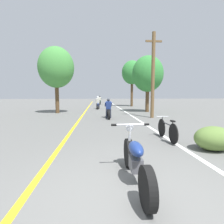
% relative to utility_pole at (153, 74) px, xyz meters
% --- Properties ---
extents(ground_plane, '(120.00, 120.00, 0.00)m').
position_rel_utility_pole_xyz_m(ground_plane, '(-3.21, -9.14, -2.95)').
color(ground_plane, '#60605E').
extents(lane_stripe_center, '(0.14, 48.00, 0.01)m').
position_rel_utility_pole_xyz_m(lane_stripe_center, '(-4.91, 3.28, -2.94)').
color(lane_stripe_center, yellow).
rests_on(lane_stripe_center, ground).
extents(lane_stripe_edge, '(0.14, 48.00, 0.01)m').
position_rel_utility_pole_xyz_m(lane_stripe_edge, '(-1.19, 3.28, -2.94)').
color(lane_stripe_edge, white).
rests_on(lane_stripe_edge, ground).
extents(utility_pole, '(1.10, 0.24, 5.72)m').
position_rel_utility_pole_xyz_m(utility_pole, '(0.00, 0.00, 0.00)').
color(utility_pole, brown).
rests_on(utility_pole, ground).
extents(roadside_tree_right_near, '(2.81, 2.53, 5.06)m').
position_rel_utility_pole_xyz_m(roadside_tree_right_near, '(0.78, 3.94, 0.47)').
color(roadside_tree_right_near, '#513A23').
rests_on(roadside_tree_right_near, ground).
extents(roadside_tree_right_far, '(2.69, 2.42, 6.02)m').
position_rel_utility_pole_xyz_m(roadside_tree_right_far, '(0.80, 11.33, 1.47)').
color(roadside_tree_right_far, '#513A23').
rests_on(roadside_tree_right_far, ground).
extents(roadside_tree_left, '(2.97, 2.67, 5.57)m').
position_rel_utility_pole_xyz_m(roadside_tree_left, '(-7.20, 3.57, 0.89)').
color(roadside_tree_left, '#513A23').
rests_on(roadside_tree_left, ground).
extents(roadside_bush, '(1.10, 0.88, 0.70)m').
position_rel_utility_pole_xyz_m(roadside_bush, '(-0.42, -7.05, -2.60)').
color(roadside_bush, '#5B7A38').
rests_on(roadside_bush, ground).
extents(motorcycle_foreground, '(0.80, 2.12, 1.01)m').
position_rel_utility_pole_xyz_m(motorcycle_foreground, '(-3.07, -8.68, -2.52)').
color(motorcycle_foreground, black).
rests_on(motorcycle_foreground, ground).
extents(motorcycle_rider_lead, '(0.50, 2.02, 1.34)m').
position_rel_utility_pole_xyz_m(motorcycle_rider_lead, '(-3.02, 0.08, -2.44)').
color(motorcycle_rider_lead, black).
rests_on(motorcycle_rider_lead, ground).
extents(motorcycle_rider_mid, '(0.50, 2.05, 1.41)m').
position_rel_utility_pole_xyz_m(motorcycle_rider_mid, '(-3.72, 7.62, -2.41)').
color(motorcycle_rider_mid, black).
rests_on(motorcycle_rider_mid, ground).
extents(motorcycle_rider_far, '(0.50, 2.13, 1.37)m').
position_rel_utility_pole_xyz_m(motorcycle_rider_far, '(-3.42, 15.94, -2.43)').
color(motorcycle_rider_far, black).
rests_on(motorcycle_rider_far, ground).
extents(bicycle_parked, '(0.44, 1.73, 0.79)m').
position_rel_utility_pole_xyz_m(bicycle_parked, '(-1.30, -5.82, -2.58)').
color(bicycle_parked, black).
rests_on(bicycle_parked, ground).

